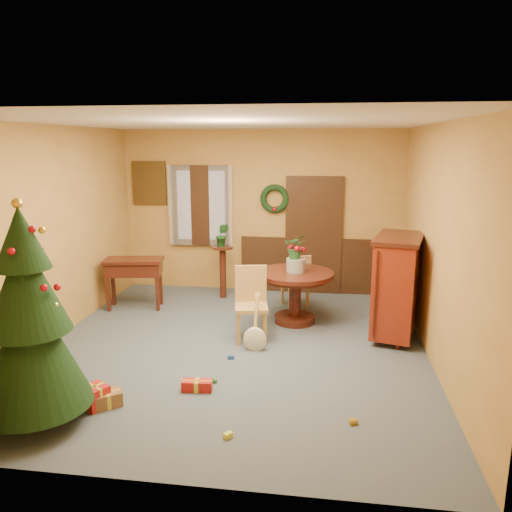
% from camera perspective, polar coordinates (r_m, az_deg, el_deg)
% --- Properties ---
extents(room_envelope, '(5.50, 5.50, 5.50)m').
position_cam_1_polar(room_envelope, '(8.98, 1.84, 2.88)').
color(room_envelope, '#394453').
rests_on(room_envelope, ground).
extents(dining_table, '(1.14, 1.14, 0.79)m').
position_cam_1_polar(dining_table, '(7.51, 4.51, -3.56)').
color(dining_table, black).
rests_on(dining_table, floor).
extents(urn, '(0.28, 0.28, 0.20)m').
position_cam_1_polar(urn, '(7.42, 4.55, -1.05)').
color(urn, slate).
rests_on(urn, dining_table).
extents(centerpiece_plant, '(0.33, 0.29, 0.37)m').
position_cam_1_polar(centerpiece_plant, '(7.36, 4.59, 1.11)').
color(centerpiece_plant, '#1E4C23').
rests_on(centerpiece_plant, urn).
extents(chair_near, '(0.51, 0.51, 1.01)m').
position_cam_1_polar(chair_near, '(6.89, -0.57, -5.09)').
color(chair_near, olive).
rests_on(chair_near, floor).
extents(chair_far, '(0.52, 0.52, 0.89)m').
position_cam_1_polar(chair_far, '(8.20, 4.70, -2.68)').
color(chair_far, olive).
rests_on(chair_far, floor).
extents(guitar, '(0.41, 0.52, 0.71)m').
position_cam_1_polar(guitar, '(6.53, -0.13, -7.79)').
color(guitar, beige).
rests_on(guitar, floor).
extents(plant_stand, '(0.35, 0.35, 0.91)m').
position_cam_1_polar(plant_stand, '(8.70, -3.82, -1.15)').
color(plant_stand, black).
rests_on(plant_stand, floor).
extents(stand_plant, '(0.23, 0.18, 0.41)m').
position_cam_1_polar(stand_plant, '(8.59, -3.87, 2.41)').
color(stand_plant, '#19471E').
rests_on(stand_plant, plant_stand).
extents(christmas_tree, '(1.06, 1.06, 2.18)m').
position_cam_1_polar(christmas_tree, '(5.13, -24.48, -6.79)').
color(christmas_tree, '#382111').
rests_on(christmas_tree, floor).
extents(writing_desk, '(0.99, 0.61, 0.83)m').
position_cam_1_polar(writing_desk, '(8.36, -13.78, -1.69)').
color(writing_desk, black).
rests_on(writing_desk, floor).
extents(sideboard, '(0.85, 1.23, 1.43)m').
position_cam_1_polar(sideboard, '(7.13, 15.77, -3.06)').
color(sideboard, '#62150B').
rests_on(sideboard, floor).
extents(gift_a, '(0.31, 0.24, 0.16)m').
position_cam_1_polar(gift_a, '(6.23, -22.89, -12.71)').
color(gift_a, brown).
rests_on(gift_a, floor).
extents(gift_b, '(0.32, 0.32, 0.23)m').
position_cam_1_polar(gift_b, '(5.56, -17.90, -15.06)').
color(gift_b, '#A41915').
rests_on(gift_b, floor).
extents(gift_c, '(0.34, 0.33, 0.16)m').
position_cam_1_polar(gift_c, '(5.56, -16.66, -15.39)').
color(gift_c, brown).
rests_on(gift_c, floor).
extents(gift_d, '(0.34, 0.16, 0.12)m').
position_cam_1_polar(gift_d, '(5.69, -6.75, -14.47)').
color(gift_d, '#A41915').
rests_on(gift_d, floor).
extents(toy_a, '(0.09, 0.07, 0.05)m').
position_cam_1_polar(toy_a, '(6.41, -2.90, -11.48)').
color(toy_a, '#24499F').
rests_on(toy_a, floor).
extents(toy_b, '(0.06, 0.06, 0.06)m').
position_cam_1_polar(toy_b, '(5.84, -4.73, -13.95)').
color(toy_b, green).
rests_on(toy_b, floor).
extents(toy_c, '(0.09, 0.09, 0.05)m').
position_cam_1_polar(toy_c, '(4.89, -3.22, -19.78)').
color(toy_c, gold).
rests_on(toy_c, floor).
extents(toy_d, '(0.06, 0.06, 0.06)m').
position_cam_1_polar(toy_d, '(6.66, -0.60, -10.42)').
color(toy_d, '#AB0B1D').
rests_on(toy_d, floor).
extents(toy_e, '(0.09, 0.08, 0.05)m').
position_cam_1_polar(toy_e, '(5.16, 11.04, -18.08)').
color(toy_e, gold).
rests_on(toy_e, floor).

